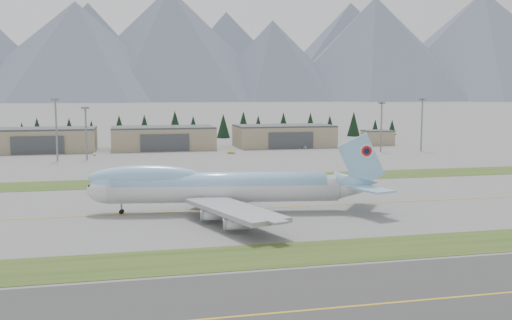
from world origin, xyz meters
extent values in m
plane|color=slate|center=(0.00, 0.00, 0.00)|extent=(7000.00, 7000.00, 0.00)
cube|color=#2F4819|center=(0.00, -38.00, 0.00)|extent=(400.00, 14.00, 0.08)
cube|color=#2F4819|center=(0.00, 45.00, 0.00)|extent=(400.00, 18.00, 0.08)
cube|color=#333333|center=(0.00, -62.00, 0.00)|extent=(400.00, 32.00, 0.04)
cube|color=gold|center=(0.00, 0.00, 0.00)|extent=(400.00, 0.40, 0.02)
cube|color=gold|center=(0.00, -62.00, 0.00)|extent=(400.00, 0.40, 0.02)
cylinder|color=silver|center=(-11.51, -2.68, 5.22)|extent=(50.72, 13.71, 5.85)
cylinder|color=#8CC0E6|center=(-12.40, -2.53, 6.30)|extent=(47.09, 12.70, 5.40)
ellipsoid|color=silver|center=(-36.41, 1.29, 5.22)|extent=(10.17, 7.25, 5.85)
ellipsoid|color=#8CC0E6|center=(-36.41, 1.29, 6.30)|extent=(8.52, 6.13, 4.96)
ellipsoid|color=#8CC0E6|center=(-28.41, 0.02, 8.01)|extent=(25.33, 8.82, 5.40)
cube|color=#0C1433|center=(-39.52, 1.79, 6.39)|extent=(2.27, 2.62, 1.17)
cone|color=silver|center=(17.83, -7.35, 5.22)|extent=(11.57, 7.36, 5.74)
cone|color=#8CC0E6|center=(17.83, -7.35, 6.30)|extent=(10.60, 6.72, 5.22)
cube|color=#8CC0E6|center=(18.72, -7.49, 11.35)|extent=(10.85, 2.25, 12.43)
cylinder|color=silver|center=(19.85, -7.31, 13.51)|extent=(3.23, 0.69, 3.24)
cylinder|color=red|center=(19.86, -7.22, 13.51)|extent=(2.34, 0.55, 2.34)
cylinder|color=#0C1433|center=(19.87, -7.13, 13.51)|extent=(1.36, 0.39, 1.35)
cube|color=#8CC0E6|center=(20.46, -2.30, 5.76)|extent=(10.02, 11.23, 0.41)
cube|color=#8CC0E6|center=(18.76, -12.97, 5.76)|extent=(7.92, 11.01, 0.41)
cube|color=#929599|center=(-7.40, 11.71, 3.60)|extent=(23.10, 26.71, 0.90)
cube|color=#929599|center=(-12.07, -17.63, 3.60)|extent=(16.86, 28.33, 0.90)
cylinder|color=silver|center=(-12.05, 8.81, 1.89)|extent=(4.98, 2.96, 2.25)
cylinder|color=silver|center=(-6.38, 16.38, 1.89)|extent=(4.98, 2.96, 2.25)
cylinder|color=silver|center=(-15.60, -13.42, 1.89)|extent=(4.98, 2.96, 2.25)
cylinder|color=silver|center=(-12.56, -22.39, 1.89)|extent=(4.98, 2.96, 2.25)
cylinder|color=gray|center=(-33.74, 0.87, 1.08)|extent=(0.45, 0.45, 2.16)
cylinder|color=gray|center=(-12.42, 0.20, 1.17)|extent=(0.58, 0.58, 2.34)
cylinder|color=gray|center=(-13.27, -5.13, 1.17)|extent=(0.58, 0.58, 2.34)
cylinder|color=gray|center=(-7.98, -0.50, 1.17)|extent=(0.58, 0.58, 2.34)
cylinder|color=gray|center=(-8.83, -5.84, 1.17)|extent=(0.58, 0.58, 2.34)
cylinder|color=black|center=(-33.80, 0.51, 0.50)|extent=(1.03, 0.47, 0.99)
cylinder|color=black|center=(-33.69, 1.22, 0.50)|extent=(1.03, 0.47, 0.99)
cylinder|color=black|center=(-12.42, 0.20, 0.54)|extent=(1.14, 0.61, 1.08)
cylinder|color=black|center=(-13.27, -5.13, 0.54)|extent=(1.14, 0.61, 1.08)
cylinder|color=black|center=(-7.98, -0.50, 0.54)|extent=(1.14, 0.61, 1.08)
cylinder|color=black|center=(-8.83, -5.84, 0.54)|extent=(1.14, 0.61, 1.08)
cube|color=gray|center=(-70.00, 150.00, 5.00)|extent=(48.00, 26.00, 10.00)
cube|color=#3D4043|center=(-70.00, 150.00, 10.40)|extent=(48.00, 26.00, 0.80)
cube|color=#3D4043|center=(-70.00, 136.70, 4.00)|extent=(22.08, 0.60, 8.00)
cube|color=gray|center=(-15.00, 150.00, 5.00)|extent=(48.00, 26.00, 10.00)
cube|color=#3D4043|center=(-15.00, 150.00, 10.40)|extent=(48.00, 26.00, 0.80)
cube|color=#3D4043|center=(-15.00, 136.70, 4.00)|extent=(22.08, 0.60, 8.00)
cube|color=gray|center=(45.00, 150.00, 5.00)|extent=(48.00, 26.00, 10.00)
cube|color=#3D4043|center=(45.00, 150.00, 10.40)|extent=(48.00, 26.00, 0.80)
cube|color=#3D4043|center=(45.00, 136.70, 4.00)|extent=(22.08, 0.60, 8.00)
cube|color=gray|center=(95.00, 148.00, 3.50)|extent=(14.00, 12.00, 7.00)
cube|color=#3D4043|center=(95.00, 148.00, 7.30)|extent=(14.00, 12.00, 0.60)
cylinder|color=gray|center=(-58.86, 109.38, 11.84)|extent=(0.70, 0.70, 23.67)
cube|color=gray|center=(-58.86, 109.38, 24.07)|extent=(3.20, 3.20, 0.80)
cylinder|color=gray|center=(-47.84, 111.38, 10.15)|extent=(0.70, 0.70, 20.31)
cube|color=gray|center=(-47.84, 111.38, 20.71)|extent=(3.20, 3.20, 0.80)
cylinder|color=gray|center=(80.79, 113.80, 10.91)|extent=(0.70, 0.70, 21.81)
cube|color=gray|center=(80.79, 113.80, 22.21)|extent=(3.20, 3.20, 0.80)
cylinder|color=gray|center=(100.11, 112.27, 11.65)|extent=(0.70, 0.70, 23.30)
cube|color=gray|center=(100.11, 112.27, 23.70)|extent=(3.20, 3.20, 0.80)
imported|color=white|center=(-45.82, 127.48, 0.00)|extent=(1.28, 3.13, 1.06)
imported|color=#AD8D2B|center=(12.69, 120.37, 0.00)|extent=(3.49, 2.47, 1.09)
imported|color=silver|center=(51.89, 135.91, 0.00)|extent=(3.20, 4.44, 1.19)
cone|color=black|center=(-89.12, 215.19, 5.31)|extent=(5.94, 5.94, 10.61)
cone|color=black|center=(-80.26, 209.49, 6.66)|extent=(7.46, 7.46, 13.33)
cone|color=black|center=(-63.38, 210.93, 6.49)|extent=(7.26, 7.26, 12.97)
cone|color=black|center=(-51.34, 211.81, 5.75)|extent=(6.44, 6.44, 11.49)
cone|color=black|center=(-35.99, 215.68, 7.10)|extent=(7.95, 7.95, 14.19)
cone|color=black|center=(-21.66, 211.72, 7.27)|extent=(8.14, 8.14, 14.54)
cone|color=black|center=(-3.71, 214.94, 8.32)|extent=(9.31, 9.31, 16.63)
cone|color=black|center=(6.83, 212.65, 6.77)|extent=(7.58, 7.58, 13.54)
cone|color=black|center=(24.90, 212.35, 7.29)|extent=(8.16, 8.16, 14.57)
cone|color=black|center=(37.75, 215.08, 7.99)|extent=(8.95, 8.95, 15.98)
cone|color=black|center=(45.52, 208.48, 6.83)|extent=(7.65, 7.65, 13.66)
cone|color=black|center=(61.88, 210.77, 7.66)|extent=(8.58, 8.58, 15.32)
cone|color=black|center=(78.95, 209.95, 7.53)|extent=(8.43, 8.43, 15.05)
cone|color=black|center=(92.16, 211.38, 6.65)|extent=(7.45, 7.45, 13.30)
cone|color=black|center=(106.95, 208.67, 7.75)|extent=(8.68, 8.68, 15.50)
cone|color=black|center=(121.48, 208.53, 5.22)|extent=(5.85, 5.85, 10.44)
cone|color=black|center=(135.64, 213.75, 5.02)|extent=(5.62, 5.62, 10.03)
cone|color=#525B6E|center=(-200.00, 2080.25, 180.80)|extent=(847.05, 847.05, 361.59)
cone|color=white|center=(-200.00, 2080.25, 289.27)|extent=(321.88, 321.88, 144.64)
cone|color=#525B6E|center=(150.00, 2205.82, 223.23)|extent=(931.15, 931.15, 446.46)
cone|color=white|center=(150.00, 2205.82, 357.17)|extent=(353.84, 353.84, 178.58)
cone|color=#525B6E|center=(550.00, 2116.36, 159.96)|extent=(647.91, 647.91, 319.92)
cone|color=white|center=(550.00, 2116.36, 255.94)|extent=(246.21, 246.21, 127.97)
cone|color=#525B6E|center=(1000.00, 2138.03, 215.84)|extent=(916.18, 916.18, 431.67)
cone|color=white|center=(1000.00, 2138.03, 345.34)|extent=(348.15, 348.15, 172.67)
cone|color=#525B6E|center=(1500.00, 2128.41, 236.44)|extent=(1114.88, 1114.88, 472.89)
cone|color=white|center=(1500.00, 2128.41, 378.31)|extent=(423.65, 423.65, 189.15)
cone|color=#525B6E|center=(-200.00, 2900.00, 240.95)|extent=(963.78, 963.78, 481.89)
cone|color=white|center=(-200.00, 2900.00, 375.87)|extent=(385.51, 385.51, 212.03)
cone|color=#525B6E|center=(500.00, 2900.00, 229.28)|extent=(917.11, 917.11, 458.55)
cone|color=white|center=(500.00, 2900.00, 357.67)|extent=(366.84, 366.84, 201.76)
cone|color=#525B6E|center=(1200.00, 2900.00, 265.23)|extent=(1060.93, 1060.93, 530.47)
cone|color=white|center=(1200.00, 2900.00, 413.76)|extent=(424.37, 424.37, 233.41)
cone|color=#525B6E|center=(1900.00, 2900.00, 220.54)|extent=(882.17, 882.17, 441.08)
cone|color=white|center=(1900.00, 2900.00, 344.05)|extent=(352.87, 352.87, 194.08)
camera|label=1|loc=(-32.43, -125.33, 26.02)|focal=40.00mm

